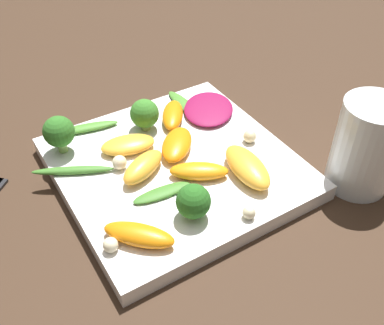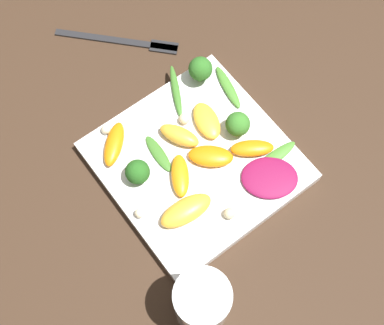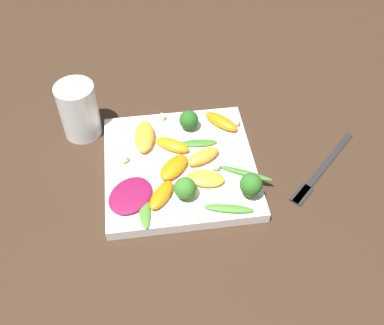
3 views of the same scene
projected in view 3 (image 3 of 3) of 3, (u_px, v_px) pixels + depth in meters
ground_plane at (180, 170)px, 0.76m from camera, size 2.40×2.40×0.00m
plate at (180, 166)px, 0.75m from camera, size 0.25×0.25×0.02m
drinking_glass at (79, 110)px, 0.79m from camera, size 0.07×0.07×0.10m
fork at (318, 174)px, 0.75m from camera, size 0.15×0.15×0.01m
radicchio_leaf_0 at (130, 195)px, 0.70m from camera, size 0.10×0.10×0.01m
orange_segment_0 at (205, 178)px, 0.72m from camera, size 0.07×0.05×0.02m
orange_segment_1 at (203, 154)px, 0.75m from camera, size 0.07×0.05×0.02m
orange_segment_2 at (144, 136)px, 0.77m from camera, size 0.04×0.08×0.02m
orange_segment_3 at (172, 145)px, 0.76m from camera, size 0.07×0.05×0.02m
orange_segment_4 at (161, 195)px, 0.69m from camera, size 0.05×0.06×0.02m
orange_segment_5 at (174, 167)px, 0.73m from camera, size 0.07×0.07×0.02m
orange_segment_6 at (221, 121)px, 0.80m from camera, size 0.06×0.07×0.02m
broccoli_floret_0 at (189, 120)px, 0.79m from camera, size 0.03×0.03×0.04m
broccoli_floret_1 at (251, 185)px, 0.68m from camera, size 0.04×0.04×0.05m
broccoli_floret_2 at (188, 188)px, 0.68m from camera, size 0.03×0.03×0.04m
arugula_sprig_0 at (144, 207)px, 0.68m from camera, size 0.02×0.08×0.01m
arugula_sprig_1 at (229, 209)px, 0.68m from camera, size 0.08×0.03×0.01m
arugula_sprig_2 at (199, 143)px, 0.77m from camera, size 0.06×0.02×0.01m
arugula_sprig_3 at (246, 173)px, 0.73m from camera, size 0.08×0.05×0.01m
macadamia_nut_0 at (162, 116)px, 0.81m from camera, size 0.01×0.01×0.01m
macadamia_nut_1 at (236, 122)px, 0.80m from camera, size 0.01×0.01×0.01m
macadamia_nut_2 at (124, 158)px, 0.74m from camera, size 0.02×0.02×0.02m
macadamia_nut_3 at (216, 166)px, 0.73m from camera, size 0.02×0.02×0.02m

